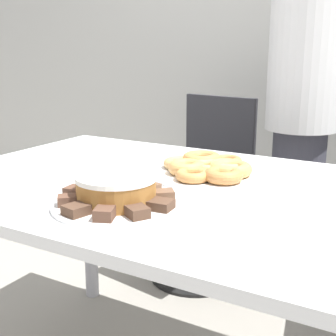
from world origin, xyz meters
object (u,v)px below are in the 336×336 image
Objects in this scene: office_chair_left at (202,194)px; plate_donuts at (209,174)px; plate_cake at (117,204)px; person_standing at (302,113)px; frosted_cake at (116,188)px; napkin at (62,170)px.

plate_donuts is at bearing -53.95° from office_chair_left.
plate_cake is at bearing -65.91° from office_chair_left.
person_standing is 1.12m from plate_cake.
frosted_cake reaches higher than napkin.
person_standing is at bearing 7.86° from office_chair_left.
office_chair_left is 0.98m from napkin.
person_standing is 1.05m from napkin.
plate_donuts is at bearing 78.48° from plate_cake.
plate_donuts is 1.81× the size of frosted_cake.
person_standing is 1.80× the size of office_chair_left.
person_standing is 8.06× the size of frosted_cake.
frosted_cake is (-0.16, -1.10, -0.07)m from person_standing.
office_chair_left is 4.71× the size of napkin.
plate_donuts is at bearing -96.78° from person_standing.
office_chair_left is at bearing 178.88° from person_standing.
frosted_cake is at bearing 0.00° from plate_cake.
napkin is (-0.35, 0.19, -0.04)m from frosted_cake.
person_standing reaches higher than office_chair_left.
napkin is at bearing -156.78° from plate_donuts.
frosted_cake is at bearing -101.52° from plate_donuts.
person_standing reaches higher than plate_donuts.
plate_donuts is (0.38, -0.74, 0.33)m from office_chair_left.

